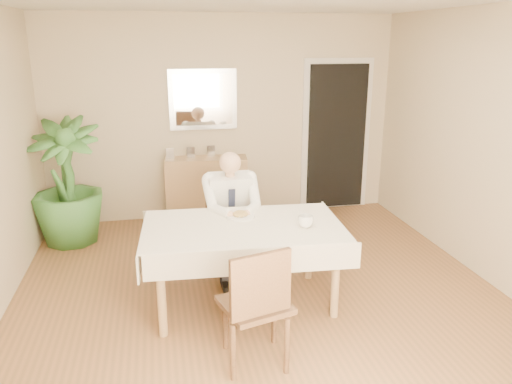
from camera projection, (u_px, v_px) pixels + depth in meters
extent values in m
plane|color=brown|center=(264.00, 304.00, 4.49)|extent=(5.00, 5.00, 0.00)
cube|color=tan|center=(223.00, 118.00, 6.45)|extent=(4.50, 0.02, 2.60)
cube|color=tan|center=(417.00, 329.00, 1.76)|extent=(4.50, 0.02, 2.60)
cube|color=tan|center=(506.00, 152.00, 4.54)|extent=(0.02, 5.00, 2.60)
cube|color=beige|center=(418.00, 288.00, 1.74)|extent=(1.34, 0.02, 1.44)
cube|color=white|center=(415.00, 285.00, 1.76)|extent=(1.18, 0.02, 1.28)
cube|color=beige|center=(336.00, 137.00, 6.81)|extent=(0.96, 0.03, 2.10)
cube|color=black|center=(337.00, 138.00, 6.79)|extent=(0.80, 0.05, 1.95)
cube|color=silver|center=(203.00, 100.00, 6.30)|extent=(0.86, 0.03, 0.76)
cube|color=white|center=(203.00, 100.00, 6.28)|extent=(0.74, 0.02, 0.64)
cube|color=#A3824C|center=(243.00, 229.00, 4.29)|extent=(1.65, 1.00, 0.04)
cube|color=beige|center=(243.00, 226.00, 4.28)|extent=(1.76, 1.10, 0.01)
cube|color=beige|center=(254.00, 262.00, 3.84)|extent=(1.70, 0.12, 0.22)
cube|color=beige|center=(234.00, 218.00, 4.78)|extent=(1.70, 0.12, 0.22)
cube|color=beige|center=(143.00, 245.00, 4.15)|extent=(0.08, 1.00, 0.22)
cube|color=beige|center=(336.00, 230.00, 4.47)|extent=(0.08, 1.00, 0.22)
cylinder|color=#A3824C|center=(161.00, 296.00, 3.91)|extent=(0.07, 0.07, 0.70)
cylinder|color=#A3824C|center=(335.00, 279.00, 4.19)|extent=(0.07, 0.07, 0.70)
cylinder|color=#A3824C|center=(160.00, 258.00, 4.60)|extent=(0.07, 0.07, 0.70)
cylinder|color=#A3824C|center=(309.00, 245.00, 4.88)|extent=(0.07, 0.07, 0.70)
cube|color=#46301D|center=(230.00, 226.00, 5.12)|extent=(0.47, 0.47, 0.04)
cube|color=#46301D|center=(226.00, 196.00, 5.22)|extent=(0.44, 0.07, 0.44)
cylinder|color=#46301D|center=(214.00, 256.00, 4.97)|extent=(0.04, 0.04, 0.43)
cylinder|color=#46301D|center=(251.00, 253.00, 5.04)|extent=(0.04, 0.04, 0.43)
cylinder|color=#46301D|center=(210.00, 241.00, 5.32)|extent=(0.04, 0.04, 0.43)
cylinder|color=#46301D|center=(244.00, 239.00, 5.40)|extent=(0.04, 0.04, 0.43)
cube|color=#46301D|center=(255.00, 305.00, 3.57)|extent=(0.55, 0.55, 0.04)
cube|color=#46301D|center=(261.00, 285.00, 3.31)|extent=(0.44, 0.16, 0.45)
cylinder|color=#46301D|center=(233.00, 352.00, 3.43)|extent=(0.04, 0.04, 0.44)
cylinder|color=#46301D|center=(287.00, 346.00, 3.50)|extent=(0.04, 0.04, 0.44)
cylinder|color=#46301D|center=(225.00, 323.00, 3.79)|extent=(0.04, 0.04, 0.44)
cylinder|color=#46301D|center=(274.00, 318.00, 3.86)|extent=(0.04, 0.04, 0.44)
cube|color=white|center=(230.00, 199.00, 4.99)|extent=(0.42, 0.31, 0.55)
cube|color=black|center=(232.00, 206.00, 4.88)|extent=(0.07, 0.08, 0.36)
cylinder|color=tan|center=(230.00, 173.00, 4.86)|extent=(0.09, 0.09, 0.08)
sphere|color=tan|center=(230.00, 163.00, 4.81)|extent=(0.21, 0.21, 0.21)
cube|color=black|center=(223.00, 229.00, 4.85)|extent=(0.13, 0.42, 0.13)
cube|color=black|center=(243.00, 227.00, 4.89)|extent=(0.13, 0.42, 0.13)
cube|color=black|center=(226.00, 264.00, 4.77)|extent=(0.11, 0.12, 0.45)
cube|color=black|center=(247.00, 262.00, 4.81)|extent=(0.11, 0.12, 0.45)
cube|color=black|center=(227.00, 284.00, 4.77)|extent=(0.11, 0.26, 0.07)
cube|color=black|center=(248.00, 283.00, 4.81)|extent=(0.11, 0.26, 0.07)
cylinder|color=white|center=(240.00, 216.00, 4.47)|extent=(0.26, 0.26, 0.02)
ellipsoid|color=olive|center=(240.00, 214.00, 4.47)|extent=(0.14, 0.14, 0.06)
cylinder|color=silver|center=(246.00, 216.00, 4.42)|extent=(0.01, 0.13, 0.01)
cylinder|color=silver|center=(237.00, 217.00, 4.40)|extent=(0.01, 0.13, 0.01)
imported|color=white|center=(306.00, 221.00, 4.22)|extent=(0.17, 0.17, 0.10)
cube|color=#A3824C|center=(207.00, 189.00, 6.49)|extent=(1.07, 0.45, 0.83)
cube|color=silver|center=(170.00, 153.00, 6.29)|extent=(0.10, 0.02, 0.14)
cube|color=silver|center=(191.00, 152.00, 6.34)|extent=(0.10, 0.02, 0.14)
cube|color=silver|center=(211.00, 151.00, 6.44)|extent=(0.10, 0.02, 0.14)
imported|color=#2E6026|center=(66.00, 182.00, 5.67)|extent=(0.93, 0.93, 1.45)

